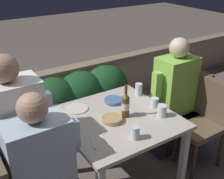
{
  "coord_description": "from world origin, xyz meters",
  "views": [
    {
      "loc": [
        -1.11,
        -1.63,
        1.9
      ],
      "look_at": [
        0.0,
        0.07,
        0.93
      ],
      "focal_mm": 45.0,
      "sensor_mm": 36.0,
      "label": 1
    }
  ],
  "objects_px": {
    "person_blue_shirt": "(47,171)",
    "person_green_blouse": "(172,98)",
    "chair_right_far": "(185,101)",
    "beer_bottle": "(126,105)",
    "person_white_polo": "(21,141)",
    "chair_right_near": "(203,114)"
  },
  "relations": [
    {
      "from": "person_white_polo",
      "to": "chair_right_far",
      "type": "height_order",
      "value": "person_white_polo"
    },
    {
      "from": "person_green_blouse",
      "to": "person_blue_shirt",
      "type": "bearing_deg",
      "value": -168.69
    },
    {
      "from": "person_white_polo",
      "to": "chair_right_far",
      "type": "bearing_deg",
      "value": -0.48
    },
    {
      "from": "beer_bottle",
      "to": "chair_right_far",
      "type": "bearing_deg",
      "value": 10.32
    },
    {
      "from": "person_blue_shirt",
      "to": "chair_right_far",
      "type": "bearing_deg",
      "value": 9.96
    },
    {
      "from": "beer_bottle",
      "to": "person_white_polo",
      "type": "bearing_deg",
      "value": 167.75
    },
    {
      "from": "person_blue_shirt",
      "to": "person_green_blouse",
      "type": "distance_m",
      "value": 1.45
    },
    {
      "from": "person_white_polo",
      "to": "chair_right_far",
      "type": "xyz_separation_m",
      "value": [
        1.69,
        -0.01,
        -0.15
      ]
    },
    {
      "from": "chair_right_far",
      "to": "beer_bottle",
      "type": "height_order",
      "value": "beer_bottle"
    },
    {
      "from": "person_white_polo",
      "to": "person_green_blouse",
      "type": "distance_m",
      "value": 1.49
    },
    {
      "from": "person_blue_shirt",
      "to": "beer_bottle",
      "type": "xyz_separation_m",
      "value": [
        0.74,
        0.12,
        0.23
      ]
    },
    {
      "from": "person_blue_shirt",
      "to": "chair_right_far",
      "type": "distance_m",
      "value": 1.65
    },
    {
      "from": "person_white_polo",
      "to": "person_blue_shirt",
      "type": "bearing_deg",
      "value": -77.44
    },
    {
      "from": "person_blue_shirt",
      "to": "person_white_polo",
      "type": "bearing_deg",
      "value": 102.56
    },
    {
      "from": "chair_right_near",
      "to": "person_green_blouse",
      "type": "height_order",
      "value": "person_green_blouse"
    },
    {
      "from": "person_white_polo",
      "to": "person_green_blouse",
      "type": "height_order",
      "value": "person_white_polo"
    },
    {
      "from": "person_blue_shirt",
      "to": "person_green_blouse",
      "type": "bearing_deg",
      "value": 11.31
    },
    {
      "from": "chair_right_far",
      "to": "beer_bottle",
      "type": "relative_size",
      "value": 3.12
    },
    {
      "from": "chair_right_far",
      "to": "person_white_polo",
      "type": "bearing_deg",
      "value": 179.52
    },
    {
      "from": "person_white_polo",
      "to": "beer_bottle",
      "type": "distance_m",
      "value": 0.84
    },
    {
      "from": "person_blue_shirt",
      "to": "person_green_blouse",
      "type": "xyz_separation_m",
      "value": [
        1.43,
        0.29,
        0.03
      ]
    },
    {
      "from": "person_white_polo",
      "to": "beer_bottle",
      "type": "relative_size",
      "value": 4.84
    }
  ]
}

